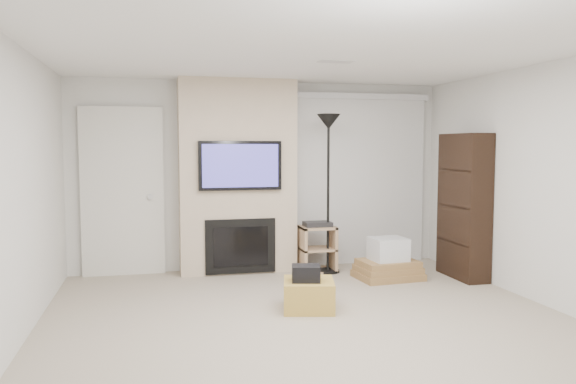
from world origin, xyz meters
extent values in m
cube|color=tan|center=(0.00, 0.00, 0.00)|extent=(5.00, 5.50, 0.00)
cube|color=white|center=(0.00, 0.00, 2.50)|extent=(5.00, 5.50, 0.00)
cube|color=silver|center=(0.00, 2.75, 1.25)|extent=(5.00, 0.00, 2.50)
cube|color=silver|center=(0.00, -2.75, 1.25)|extent=(5.00, 0.00, 2.50)
cube|color=silver|center=(-2.50, 0.00, 1.25)|extent=(0.00, 5.50, 2.50)
cube|color=silver|center=(2.50, 0.00, 1.25)|extent=(0.00, 5.50, 2.50)
cube|color=silver|center=(0.40, 0.80, 2.50)|extent=(0.35, 0.18, 0.01)
cube|color=gold|center=(0.09, 0.66, 0.15)|extent=(0.60, 0.60, 0.30)
cube|color=black|center=(0.05, 0.63, 0.38)|extent=(0.32, 0.28, 0.16)
cube|color=beige|center=(-0.35, 2.55, 1.25)|extent=(1.50, 0.40, 2.50)
cube|color=black|center=(-0.35, 2.32, 1.40)|extent=(1.05, 0.06, 0.62)
cube|color=navy|center=(-0.35, 2.29, 1.40)|extent=(0.96, 0.00, 0.54)
cube|color=black|center=(-0.35, 2.34, 0.37)|extent=(0.90, 0.04, 0.70)
cube|color=black|center=(-0.35, 2.32, 0.37)|extent=(0.70, 0.02, 0.50)
cube|color=silver|center=(-1.80, 2.71, 1.07)|extent=(1.02, 0.08, 2.14)
cube|color=beige|center=(-1.80, 2.72, 1.02)|extent=(0.90, 0.05, 2.05)
cylinder|color=silver|center=(-1.46, 2.67, 1.00)|extent=(0.07, 0.06, 0.07)
cube|color=silver|center=(1.40, 2.69, 2.33)|extent=(1.98, 0.10, 0.08)
cube|color=silver|center=(1.40, 2.70, 1.15)|extent=(1.90, 0.03, 2.29)
cylinder|color=black|center=(0.78, 2.22, 0.02)|extent=(0.30, 0.30, 0.03)
cylinder|color=black|center=(0.78, 2.22, 0.98)|extent=(0.03, 0.03, 1.91)
cone|color=black|center=(0.78, 2.22, 1.96)|extent=(0.30, 0.30, 0.20)
cube|color=tan|center=(0.45, 2.29, 0.30)|extent=(0.04, 0.38, 0.60)
cube|color=tan|center=(0.86, 2.29, 0.30)|extent=(0.04, 0.38, 0.60)
cube|color=tan|center=(0.66, 2.29, 0.01)|extent=(0.45, 0.38, 0.03)
cube|color=tan|center=(0.66, 2.29, 0.30)|extent=(0.45, 0.38, 0.03)
cube|color=tan|center=(0.66, 2.29, 0.58)|extent=(0.45, 0.38, 0.03)
cube|color=black|center=(0.66, 2.29, 0.63)|extent=(0.35, 0.25, 0.06)
cube|color=olive|center=(1.40, 1.71, 0.04)|extent=(0.81, 0.64, 0.08)
cube|color=olive|center=(1.40, 1.71, 0.12)|extent=(0.77, 0.60, 0.07)
cube|color=olive|center=(1.40, 1.71, 0.20)|extent=(0.73, 0.56, 0.07)
cube|color=silver|center=(1.40, 1.71, 0.37)|extent=(0.45, 0.40, 0.28)
cube|color=black|center=(2.34, 1.55, 0.90)|extent=(0.30, 0.80, 1.80)
cube|color=black|center=(2.32, 1.55, 0.45)|extent=(0.26, 0.72, 0.02)
cube|color=black|center=(2.32, 1.55, 0.90)|extent=(0.26, 0.72, 0.02)
cube|color=black|center=(2.32, 1.55, 1.35)|extent=(0.26, 0.72, 0.02)
camera|label=1|loc=(-1.41, -4.68, 1.65)|focal=35.00mm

